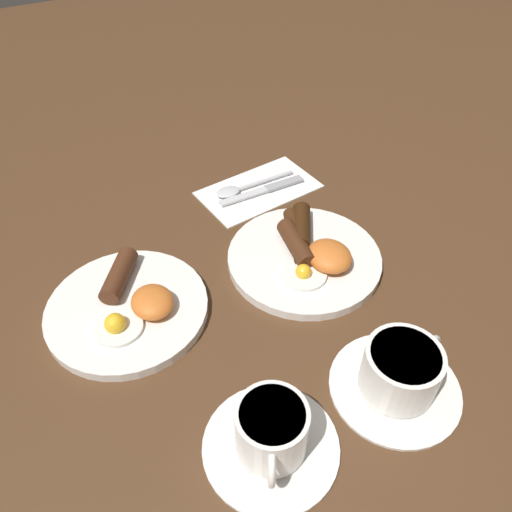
{
  "coord_description": "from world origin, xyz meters",
  "views": [
    {
      "loc": [
        -0.45,
        0.34,
        0.55
      ],
      "look_at": [
        0.03,
        0.07,
        0.03
      ],
      "focal_mm": 35.0,
      "sensor_mm": 36.0,
      "label": 1
    }
  ],
  "objects_px": {
    "breakfast_plate_near": "(306,254)",
    "teacup_far": "(271,435)",
    "teacup_near": "(400,374)",
    "knife": "(267,189)",
    "spoon": "(237,189)",
    "breakfast_plate_far": "(129,307)"
  },
  "relations": [
    {
      "from": "breakfast_plate_far",
      "to": "teacup_far",
      "type": "relative_size",
      "value": 1.45
    },
    {
      "from": "breakfast_plate_far",
      "to": "teacup_far",
      "type": "xyz_separation_m",
      "value": [
        -0.27,
        -0.08,
        0.02
      ]
    },
    {
      "from": "breakfast_plate_far",
      "to": "knife",
      "type": "bearing_deg",
      "value": -63.76
    },
    {
      "from": "breakfast_plate_far",
      "to": "teacup_far",
      "type": "height_order",
      "value": "teacup_far"
    },
    {
      "from": "teacup_far",
      "to": "knife",
      "type": "relative_size",
      "value": 0.93
    },
    {
      "from": "breakfast_plate_far",
      "to": "spoon",
      "type": "xyz_separation_m",
      "value": [
        0.18,
        -0.26,
        -0.0
      ]
    },
    {
      "from": "breakfast_plate_near",
      "to": "spoon",
      "type": "distance_m",
      "value": 0.21
    },
    {
      "from": "teacup_near",
      "to": "knife",
      "type": "relative_size",
      "value": 0.97
    },
    {
      "from": "spoon",
      "to": "teacup_far",
      "type": "bearing_deg",
      "value": 66.84
    },
    {
      "from": "teacup_near",
      "to": "knife",
      "type": "xyz_separation_m",
      "value": [
        0.43,
        -0.06,
        -0.02
      ]
    },
    {
      "from": "breakfast_plate_near",
      "to": "teacup_far",
      "type": "xyz_separation_m",
      "value": [
        -0.24,
        0.2,
        0.02
      ]
    },
    {
      "from": "breakfast_plate_far",
      "to": "teacup_far",
      "type": "bearing_deg",
      "value": -164.46
    },
    {
      "from": "breakfast_plate_near",
      "to": "knife",
      "type": "bearing_deg",
      "value": -11.28
    },
    {
      "from": "breakfast_plate_near",
      "to": "teacup_far",
      "type": "distance_m",
      "value": 0.31
    },
    {
      "from": "teacup_far",
      "to": "knife",
      "type": "distance_m",
      "value": 0.49
    },
    {
      "from": "knife",
      "to": "spoon",
      "type": "distance_m",
      "value": 0.06
    },
    {
      "from": "breakfast_plate_far",
      "to": "teacup_near",
      "type": "xyz_separation_m",
      "value": [
        -0.28,
        -0.25,
        0.02
      ]
    },
    {
      "from": "knife",
      "to": "spoon",
      "type": "height_order",
      "value": "spoon"
    },
    {
      "from": "teacup_near",
      "to": "teacup_far",
      "type": "relative_size",
      "value": 1.04
    },
    {
      "from": "knife",
      "to": "breakfast_plate_near",
      "type": "bearing_deg",
      "value": 79.57
    },
    {
      "from": "teacup_far",
      "to": "spoon",
      "type": "relative_size",
      "value": 0.98
    },
    {
      "from": "teacup_far",
      "to": "knife",
      "type": "xyz_separation_m",
      "value": [
        0.42,
        -0.24,
        -0.02
      ]
    }
  ]
}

